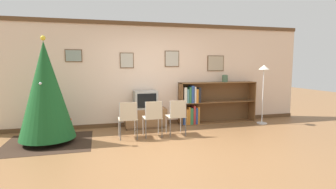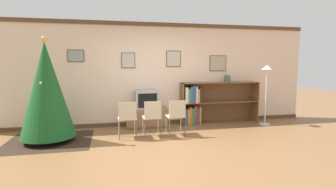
{
  "view_description": "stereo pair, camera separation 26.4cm",
  "coord_description": "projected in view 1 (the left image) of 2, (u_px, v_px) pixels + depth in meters",
  "views": [
    {
      "loc": [
        -1.35,
        -4.69,
        1.62
      ],
      "look_at": [
        0.22,
        1.16,
        0.92
      ],
      "focal_mm": 28.0,
      "sensor_mm": 36.0,
      "label": 1
    },
    {
      "loc": [
        -1.09,
        -4.76,
        1.62
      ],
      "look_at": [
        0.22,
        1.16,
        0.92
      ],
      "focal_mm": 28.0,
      "sensor_mm": 36.0,
      "label": 2
    }
  ],
  "objects": [
    {
      "name": "folding_chair_right",
      "position": [
        177.0,
        115.0,
        5.92
      ],
      "size": [
        0.4,
        0.4,
        0.82
      ],
      "color": "beige",
      "rests_on": "ground_plane"
    },
    {
      "name": "christmas_tree",
      "position": [
        46.0,
        91.0,
        5.28
      ],
      "size": [
        1.1,
        1.1,
        2.18
      ],
      "color": "maroon",
      "rests_on": "area_rug"
    },
    {
      "name": "folding_chair_center",
      "position": [
        153.0,
        116.0,
        5.78
      ],
      "size": [
        0.4,
        0.4,
        0.82
      ],
      "color": "beige",
      "rests_on": "ground_plane"
    },
    {
      "name": "ground_plane",
      "position": [
        173.0,
        149.0,
        5.04
      ],
      "size": [
        24.0,
        24.0,
        0.0
      ],
      "primitive_type": "plane",
      "color": "brown"
    },
    {
      "name": "vase",
      "position": [
        225.0,
        78.0,
        7.27
      ],
      "size": [
        0.16,
        0.16,
        0.2
      ],
      "color": "#47664C",
      "rests_on": "bookshelf"
    },
    {
      "name": "folding_chair_left",
      "position": [
        128.0,
        118.0,
        5.64
      ],
      "size": [
        0.4,
        0.4,
        0.82
      ],
      "color": "beige",
      "rests_on": "ground_plane"
    },
    {
      "name": "tv_console",
      "position": [
        146.0,
        118.0,
        6.73
      ],
      "size": [
        1.04,
        0.47,
        0.5
      ],
      "color": "brown",
      "rests_on": "ground_plane"
    },
    {
      "name": "bookshelf",
      "position": [
        204.0,
        104.0,
        7.18
      ],
      "size": [
        2.19,
        0.36,
        1.13
      ],
      "color": "brown",
      "rests_on": "ground_plane"
    },
    {
      "name": "television",
      "position": [
        145.0,
        100.0,
        6.67
      ],
      "size": [
        0.58,
        0.46,
        0.46
      ],
      "color": "#9E9E99",
      "rests_on": "tv_console"
    },
    {
      "name": "area_rug",
      "position": [
        49.0,
        143.0,
        5.41
      ],
      "size": [
        1.72,
        1.58,
        0.01
      ],
      "color": "#332319",
      "rests_on": "ground_plane"
    },
    {
      "name": "wall_back",
      "position": [
        151.0,
        74.0,
        6.94
      ],
      "size": [
        8.85,
        0.11,
        2.7
      ],
      "color": "beige",
      "rests_on": "ground_plane"
    },
    {
      "name": "standing_lamp",
      "position": [
        264.0,
        79.0,
        7.04
      ],
      "size": [
        0.28,
        0.28,
        1.6
      ],
      "color": "silver",
      "rests_on": "ground_plane"
    }
  ]
}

